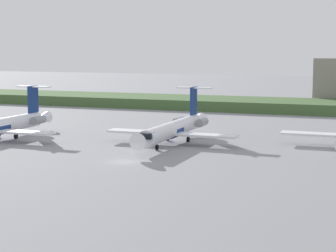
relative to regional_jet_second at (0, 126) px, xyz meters
name	(u,v)px	position (x,y,z in m)	size (l,w,h in m)	color
ground_plane	(191,134)	(29.28, 19.10, -2.54)	(500.00, 500.00, 0.00)	gray
grass_berm	(249,104)	(29.28, 67.34, -1.18)	(320.00, 20.00, 2.72)	#426033
regional_jet_second	(0,126)	(0.00, 0.00, 0.00)	(22.81, 31.00, 9.00)	white
regional_jet_third	(174,128)	(30.05, 7.67, 0.00)	(22.81, 31.00, 9.00)	white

